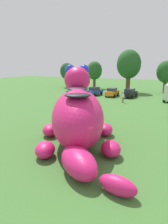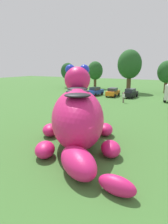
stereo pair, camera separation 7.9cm
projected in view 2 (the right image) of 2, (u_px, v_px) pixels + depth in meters
The scene contains 10 objects.
ground_plane at pixel (82, 155), 14.01m from camera, with size 160.00×160.00×0.00m, color #427533.
giant_inflatable_creature at pixel (78, 117), 15.40m from camera, with size 10.11×10.14×6.16m.
car_blue at pixel (95, 91), 41.73m from camera, with size 2.32×4.28×1.72m.
car_orange at pixel (113, 92), 40.37m from camera, with size 2.05×4.16×1.72m.
car_black at pixel (130, 93), 39.00m from camera, with size 2.19×4.23×1.72m.
tree_far_left at pixel (68, 71), 56.58m from camera, with size 3.82×3.82×6.77m.
tree_left at pixel (95, 71), 53.77m from camera, with size 4.03×4.03×7.15m.
tree_mid_left at pixel (130, 65), 45.56m from camera, with size 5.39×5.39×9.56m.
tree_centre_left at pixel (167, 72), 44.13m from camera, with size 4.00×4.00×7.10m.
spectator_mid_field at pixel (123, 98), 33.66m from camera, with size 0.38×0.26×1.71m.
Camera 2 is at (6.35, -11.32, 6.08)m, focal length 32.46 mm.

